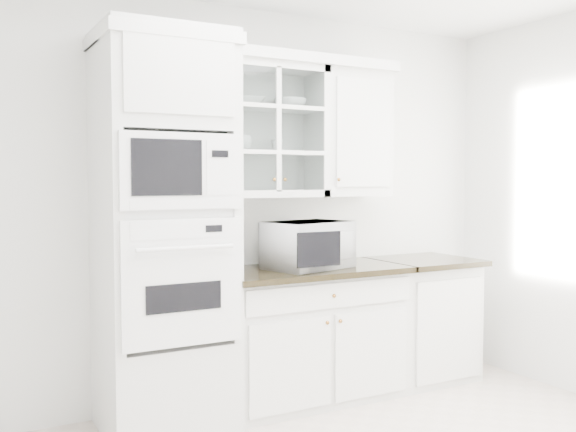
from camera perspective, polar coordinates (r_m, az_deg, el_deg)
room_shell at (r=3.38m, az=6.59°, el=7.66°), size 4.00×3.50×2.70m
oven_column at (r=3.94m, az=-10.92°, el=-1.45°), size 0.76×0.68×2.40m
base_cabinet_run at (r=4.50m, az=1.85°, el=-10.32°), size 1.32×0.67×0.92m
extra_base_cabinet at (r=5.07m, az=11.75°, el=-8.84°), size 0.72×0.67×0.92m
upper_cabinet_glass at (r=4.39m, az=-1.87°, el=7.57°), size 0.80×0.33×0.90m
upper_cabinet_solid at (r=4.74m, az=5.50°, el=7.24°), size 0.55×0.33×0.90m
crown_molding at (r=4.39m, az=-2.99°, el=13.96°), size 2.14×0.38×0.07m
countertop_microwave at (r=4.34m, az=1.66°, el=-2.57°), size 0.65×0.58×0.32m
bowl_a at (r=4.35m, az=-3.61°, el=10.11°), size 0.30×0.30×0.06m
bowl_b at (r=4.51m, az=0.19°, el=9.94°), size 0.27×0.27×0.07m
cup_a at (r=4.29m, az=-4.13°, el=6.48°), size 0.15×0.15×0.10m
cup_b at (r=4.43m, az=-0.95°, el=6.25°), size 0.11×0.11×0.08m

